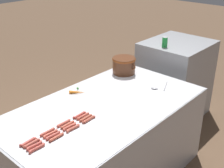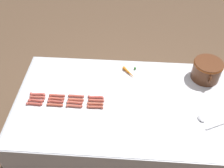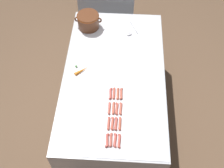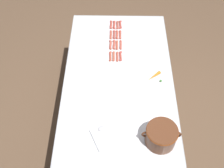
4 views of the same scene
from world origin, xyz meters
The scene contains 22 objects.
griddle_counter centered at (0.00, 0.00, 0.42)m, with size 1.09×1.95×0.85m.
back_cabinet centered at (-0.17, 1.58, 0.52)m, with size 0.75×0.84×1.05m, color #939599.
hot_dog_0 centered at (-0.02, -0.79, 0.86)m, with size 0.03×0.14×0.02m.
hot_dog_1 centered at (-0.02, -0.62, 0.86)m, with size 0.03×0.14×0.02m.
hot_dog_2 centered at (-0.02, -0.45, 0.86)m, with size 0.03×0.14×0.02m.
hot_dog_3 centered at (-0.02, -0.28, 0.86)m, with size 0.03×0.14×0.02m.
hot_dog_4 centered at (0.01, -0.78, 0.86)m, with size 0.03×0.14×0.02m.
hot_dog_5 centered at (0.02, -0.61, 0.86)m, with size 0.03×0.14×0.02m.
hot_dog_6 centered at (0.02, -0.44, 0.86)m, with size 0.02×0.14×0.02m.
hot_dog_7 centered at (0.01, -0.27, 0.86)m, with size 0.02×0.14×0.02m.
hot_dog_8 centered at (0.05, -0.78, 0.86)m, with size 0.03×0.14×0.02m.
hot_dog_9 centered at (0.05, -0.61, 0.86)m, with size 0.03×0.14×0.02m.
hot_dog_10 centered at (0.05, -0.45, 0.86)m, with size 0.03×0.14×0.02m.
hot_dog_11 centered at (0.05, -0.27, 0.86)m, with size 0.03×0.14×0.02m.
hot_dog_12 centered at (0.09, -0.79, 0.86)m, with size 0.03×0.14×0.02m.
hot_dog_13 centered at (0.09, -0.61, 0.86)m, with size 0.02×0.14×0.02m.
hot_dog_14 centered at (0.09, -0.45, 0.86)m, with size 0.03×0.14×0.02m.
hot_dog_15 centered at (0.09, -0.27, 0.86)m, with size 0.03×0.14×0.02m.
bean_pot centered at (-0.35, 0.70, 0.95)m, with size 0.33×0.27×0.18m.
serving_spoon centered at (0.17, 0.63, 0.86)m, with size 0.15×0.26×0.02m.
carrot centered at (-0.35, 0.01, 0.86)m, with size 0.15×0.13×0.03m.
soda_can centered at (-0.20, 1.28, 1.11)m, with size 0.07×0.07×0.12m.
Camera 1 is at (1.63, -1.70, 2.17)m, focal length 47.36 mm.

